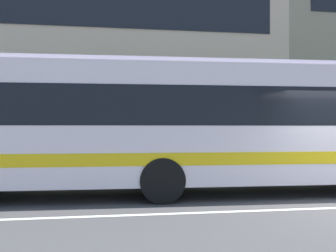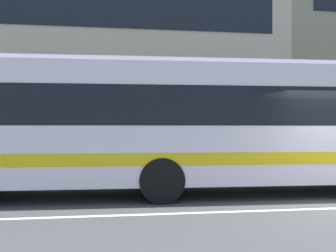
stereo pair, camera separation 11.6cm
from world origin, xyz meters
TOP-DOWN VIEW (x-y plane):
  - hedge_row_far at (0.42, 5.74)m, footprint 20.50×1.10m
  - apartment_block_left at (-8.48, 14.43)m, footprint 22.22×11.47m
  - transit_bus at (-3.25, 2.22)m, footprint 12.18×2.95m

SIDE VIEW (x-z plane):
  - hedge_row_far at x=0.42m, z-range 0.00..1.16m
  - transit_bus at x=-3.25m, z-range 0.17..3.40m
  - apartment_block_left at x=-8.48m, z-range 0.00..11.76m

